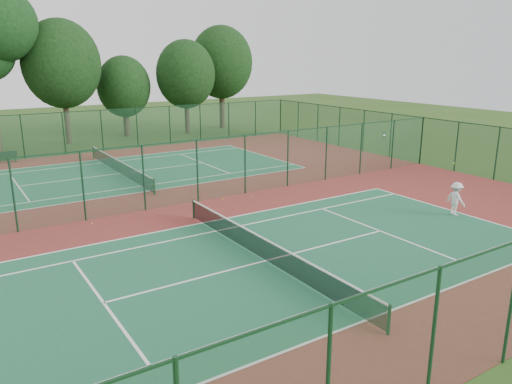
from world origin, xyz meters
TOP-DOWN VIEW (x-y plane):
  - ground at (0.00, 0.00)m, footprint 120.00×120.00m
  - red_pad at (0.00, 0.00)m, footprint 40.00×36.00m
  - court_near at (0.00, -9.00)m, footprint 23.77×10.97m
  - court_far at (0.00, 9.00)m, footprint 23.77×10.97m
  - fence_north at (0.00, 18.00)m, footprint 40.00×0.09m
  - fence_south at (0.00, -18.00)m, footprint 40.00×0.09m
  - fence_east at (20.00, 0.00)m, footprint 0.09×36.00m
  - fence_divider at (0.00, 0.00)m, footprint 40.00×0.09m
  - tennis_net_near at (0.00, -9.00)m, footprint 0.10×12.90m
  - tennis_net_far at (0.00, 9.00)m, footprint 0.10×12.90m
  - player_near at (11.38, -9.32)m, footprint 0.76×1.17m
  - bench at (-5.97, 17.23)m, footprint 1.45×0.49m
  - stray_ball_a at (4.50, -0.88)m, footprint 0.07×0.07m
  - stray_ball_b at (2.83, -0.49)m, footprint 0.08×0.08m
  - stray_ball_c at (-4.54, -0.79)m, footprint 0.07×0.07m
  - evergreen_row at (0.50, 24.25)m, footprint 39.00×5.00m

SIDE VIEW (x-z plane):
  - ground at x=0.00m, z-range 0.00..0.00m
  - evergreen_row at x=0.50m, z-range -6.00..6.00m
  - red_pad at x=0.00m, z-range 0.00..0.01m
  - court_near at x=0.00m, z-range 0.01..0.02m
  - court_far at x=0.00m, z-range 0.01..0.02m
  - stray_ball_a at x=4.50m, z-range 0.01..0.08m
  - stray_ball_c at x=-4.54m, z-range 0.01..0.08m
  - stray_ball_b at x=2.83m, z-range 0.01..0.09m
  - bench at x=-5.97m, z-range 0.02..0.90m
  - tennis_net_near at x=0.00m, z-range 0.06..1.03m
  - tennis_net_far at x=0.00m, z-range 0.06..1.03m
  - player_near at x=11.38m, z-range 0.02..1.72m
  - fence_east at x=20.00m, z-range 0.01..3.51m
  - fence_north at x=0.00m, z-range 0.01..3.51m
  - fence_south at x=0.00m, z-range 0.01..3.51m
  - fence_divider at x=0.00m, z-range 0.01..3.51m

